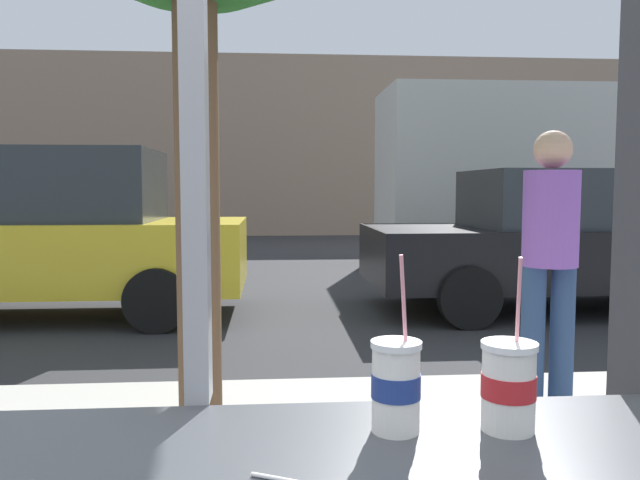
{
  "coord_description": "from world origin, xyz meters",
  "views": [
    {
      "loc": [
        0.15,
        -1.22,
        1.42
      ],
      "look_at": [
        0.49,
        3.17,
        1.06
      ],
      "focal_mm": 35.48,
      "sensor_mm": 36.0,
      "label": 1
    }
  ],
  "objects_px": {
    "soda_cup_right": "(396,385)",
    "parked_car_black": "(566,239)",
    "box_truck": "(536,173)",
    "soda_cup_left": "(508,385)",
    "pedestrian": "(550,250)",
    "parked_car_yellow": "(48,234)"
  },
  "relations": [
    {
      "from": "soda_cup_right",
      "to": "parked_car_black",
      "type": "distance_m",
      "value": 6.81
    },
    {
      "from": "box_truck",
      "to": "soda_cup_left",
      "type": "bearing_deg",
      "value": -113.37
    },
    {
      "from": "soda_cup_left",
      "to": "box_truck",
      "type": "relative_size",
      "value": 0.05
    },
    {
      "from": "parked_car_black",
      "to": "pedestrian",
      "type": "xyz_separation_m",
      "value": [
        -1.8,
        -3.53,
        0.22
      ]
    },
    {
      "from": "soda_cup_left",
      "to": "box_truck",
      "type": "distance_m",
      "value": 11.45
    },
    {
      "from": "pedestrian",
      "to": "box_truck",
      "type": "bearing_deg",
      "value": 67.41
    },
    {
      "from": "soda_cup_left",
      "to": "soda_cup_right",
      "type": "xyz_separation_m",
      "value": [
        -0.2,
        0.01,
        0.0
      ]
    },
    {
      "from": "soda_cup_left",
      "to": "soda_cup_right",
      "type": "distance_m",
      "value": 0.2
    },
    {
      "from": "soda_cup_left",
      "to": "parked_car_black",
      "type": "height_order",
      "value": "parked_car_black"
    },
    {
      "from": "parked_car_black",
      "to": "box_truck",
      "type": "height_order",
      "value": "box_truck"
    },
    {
      "from": "box_truck",
      "to": "pedestrian",
      "type": "distance_m",
      "value": 8.7
    },
    {
      "from": "soda_cup_left",
      "to": "pedestrian",
      "type": "bearing_deg",
      "value": 64.19
    },
    {
      "from": "soda_cup_right",
      "to": "pedestrian",
      "type": "bearing_deg",
      "value": 60.4
    },
    {
      "from": "parked_car_yellow",
      "to": "box_truck",
      "type": "bearing_deg",
      "value": 31.13
    },
    {
      "from": "soda_cup_right",
      "to": "box_truck",
      "type": "xyz_separation_m",
      "value": [
        4.74,
        10.48,
        0.65
      ]
    },
    {
      "from": "soda_cup_left",
      "to": "box_truck",
      "type": "bearing_deg",
      "value": 66.63
    },
    {
      "from": "soda_cup_left",
      "to": "soda_cup_right",
      "type": "bearing_deg",
      "value": 177.0
    },
    {
      "from": "soda_cup_left",
      "to": "soda_cup_right",
      "type": "relative_size",
      "value": 0.99
    },
    {
      "from": "soda_cup_left",
      "to": "pedestrian",
      "type": "relative_size",
      "value": 0.2
    },
    {
      "from": "soda_cup_left",
      "to": "parked_car_black",
      "type": "distance_m",
      "value": 6.73
    },
    {
      "from": "soda_cup_right",
      "to": "parked_car_yellow",
      "type": "height_order",
      "value": "parked_car_yellow"
    },
    {
      "from": "soda_cup_left",
      "to": "soda_cup_right",
      "type": "height_order",
      "value": "soda_cup_right"
    }
  ]
}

